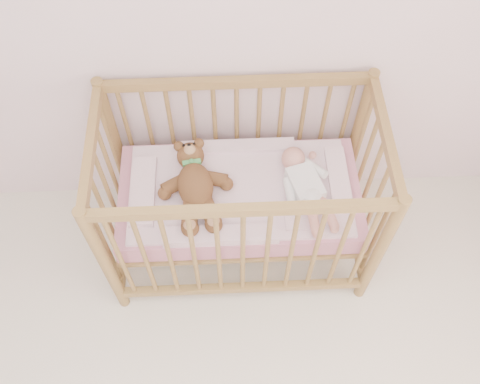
{
  "coord_description": "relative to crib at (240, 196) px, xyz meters",
  "views": [
    {
      "loc": [
        0.22,
        0.17,
        2.82
      ],
      "look_at": [
        0.28,
        1.55,
        0.62
      ],
      "focal_mm": 40.0,
      "sensor_mm": 36.0,
      "label": 1
    }
  ],
  "objects": [
    {
      "name": "blanket",
      "position": [
        0.0,
        0.0,
        0.06
      ],
      "size": [
        1.1,
        0.58,
        0.06
      ],
      "primitive_type": null,
      "color": "#EBA2B9",
      "rests_on": "mattress"
    },
    {
      "name": "baby",
      "position": [
        0.32,
        -0.02,
        0.14
      ],
      "size": [
        0.4,
        0.59,
        0.13
      ],
      "primitive_type": null,
      "rotation": [
        0.0,
        0.0,
        0.28
      ],
      "color": "white",
      "rests_on": "blanket"
    },
    {
      "name": "teddy_bear",
      "position": [
        -0.22,
        -0.02,
        0.15
      ],
      "size": [
        0.46,
        0.6,
        0.15
      ],
      "primitive_type": null,
      "rotation": [
        0.0,
        0.0,
        0.14
      ],
      "color": "brown",
      "rests_on": "blanket"
    },
    {
      "name": "mattress",
      "position": [
        0.0,
        0.0,
        -0.01
      ],
      "size": [
        1.22,
        0.62,
        0.13
      ],
      "primitive_type": "cube",
      "color": "pink",
      "rests_on": "crib"
    },
    {
      "name": "crib",
      "position": [
        0.0,
        0.0,
        0.0
      ],
      "size": [
        1.36,
        0.76,
        1.0
      ],
      "primitive_type": null,
      "color": "olive",
      "rests_on": "floor"
    },
    {
      "name": "wall_back",
      "position": [
        -0.28,
        0.4,
        0.85
      ],
      "size": [
        4.0,
        0.02,
        2.7
      ],
      "primitive_type": "cube",
      "color": "silver",
      "rests_on": "floor"
    }
  ]
}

